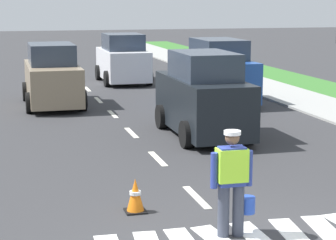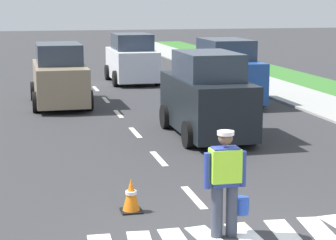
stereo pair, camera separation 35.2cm
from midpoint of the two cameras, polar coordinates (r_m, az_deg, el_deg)
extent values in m
plane|color=#333335|center=(29.54, -8.44, 3.60)|extent=(96.00, 96.00, 0.00)
cube|color=white|center=(10.01, 10.59, -10.54)|extent=(0.57, 1.93, 0.01)
cube|color=white|center=(10.26, 13.52, -10.12)|extent=(0.61, 1.93, 0.01)
cube|color=silver|center=(11.87, 1.72, -6.93)|extent=(0.14, 1.40, 0.01)
cube|color=silver|center=(14.66, -1.62, -3.49)|extent=(0.14, 1.40, 0.01)
cube|color=silver|center=(17.52, -3.87, -1.15)|extent=(0.14, 1.40, 0.01)
cube|color=silver|center=(20.42, -5.48, 0.53)|extent=(0.14, 1.40, 0.01)
cube|color=silver|center=(23.34, -6.69, 1.79)|extent=(0.14, 1.40, 0.01)
cube|color=silver|center=(26.29, -7.63, 2.76)|extent=(0.14, 1.40, 0.01)
cube|color=silver|center=(29.24, -8.38, 3.54)|extent=(0.14, 1.40, 0.01)
cube|color=silver|center=(32.20, -8.99, 4.18)|extent=(0.14, 1.40, 0.01)
cube|color=silver|center=(35.17, -9.50, 4.71)|extent=(0.14, 1.40, 0.01)
cube|color=silver|center=(38.15, -9.94, 5.15)|extent=(0.14, 1.40, 0.01)
cube|color=silver|center=(41.12, -10.31, 5.54)|extent=(0.14, 1.40, 0.01)
cube|color=silver|center=(44.10, -10.63, 5.86)|extent=(0.14, 1.40, 0.01)
cube|color=silver|center=(47.09, -10.91, 6.15)|extent=(0.14, 1.40, 0.01)
cube|color=silver|center=(50.07, -11.16, 6.41)|extent=(0.14, 1.40, 0.01)
cube|color=silver|center=(53.06, -11.38, 6.63)|extent=(0.14, 1.40, 0.01)
cube|color=silver|center=(56.05, -11.57, 6.83)|extent=(0.14, 1.40, 0.01)
cylinder|color=#383D4C|center=(9.87, 3.97, -8.18)|extent=(0.18, 0.18, 0.82)
cylinder|color=#383D4C|center=(9.95, 5.30, -8.06)|extent=(0.18, 0.18, 0.82)
cube|color=navy|center=(9.70, 4.70, -4.15)|extent=(0.40, 0.24, 0.60)
cube|color=#A5EA33|center=(9.70, 4.70, -4.03)|extent=(0.46, 0.29, 0.51)
cylinder|color=navy|center=(9.63, 3.11, -4.55)|extent=(0.11, 0.11, 0.55)
cylinder|color=navy|center=(9.81, 6.25, -4.32)|extent=(0.11, 0.11, 0.55)
sphere|color=brown|center=(9.60, 4.74, -1.61)|extent=(0.22, 0.22, 0.22)
cylinder|color=silver|center=(9.58, 4.75, -1.14)|extent=(0.26, 0.26, 0.06)
cylinder|color=#2347B7|center=(10.08, 6.08, -7.57)|extent=(0.26, 0.26, 0.26)
cube|color=black|center=(11.11, -3.85, -8.15)|extent=(0.36, 0.36, 0.03)
cone|color=orange|center=(11.02, -3.87, -6.68)|extent=(0.30, 0.30, 0.57)
cylinder|color=white|center=(11.01, -3.87, -6.54)|extent=(0.20, 0.20, 0.06)
cube|color=silver|center=(28.18, -4.43, 5.02)|extent=(1.78, 3.91, 1.27)
cube|color=#2D3847|center=(28.00, -4.42, 7.00)|extent=(1.56, 2.15, 0.70)
cylinder|color=black|center=(29.27, -6.60, 4.25)|extent=(0.22, 0.68, 0.68)
cylinder|color=black|center=(29.58, -3.11, 4.38)|extent=(0.22, 0.68, 0.68)
cylinder|color=black|center=(26.89, -5.85, 3.70)|extent=(0.22, 0.68, 0.68)
cylinder|color=black|center=(27.23, -2.07, 3.84)|extent=(0.22, 0.68, 0.68)
cube|color=black|center=(16.99, 2.54, 1.46)|extent=(1.61, 4.04, 1.38)
cube|color=#2D3847|center=(16.76, 2.68, 4.93)|extent=(1.42, 2.22, 0.70)
cylinder|color=black|center=(18.05, -1.15, 0.31)|extent=(0.22, 0.68, 0.68)
cylinder|color=black|center=(18.50, 3.81, 0.54)|extent=(0.22, 0.68, 0.68)
cylinder|color=black|center=(15.68, 1.01, -1.29)|extent=(0.22, 0.68, 0.68)
cylinder|color=black|center=(16.19, 6.64, -0.97)|extent=(0.22, 0.68, 0.68)
cube|color=#1E4799|center=(22.72, 3.98, 3.78)|extent=(1.68, 4.27, 1.37)
cube|color=#2D3847|center=(22.52, 4.10, 6.37)|extent=(1.48, 2.35, 0.70)
cylinder|color=black|center=(23.79, 0.97, 2.84)|extent=(0.22, 0.68, 0.68)
cylinder|color=black|center=(24.31, 4.88, 2.97)|extent=(0.22, 0.68, 0.68)
cylinder|color=black|center=(21.28, 2.91, 1.89)|extent=(0.22, 0.68, 0.68)
cylinder|color=black|center=(21.86, 7.22, 2.05)|extent=(0.22, 0.68, 0.68)
cube|color=gray|center=(22.29, -10.76, 3.33)|extent=(1.69, 4.26, 1.25)
cube|color=#2D3847|center=(22.30, -10.87, 5.84)|extent=(1.49, 2.34, 0.70)
cylinder|color=black|center=(21.14, -8.11, 1.74)|extent=(0.22, 0.68, 0.68)
cylinder|color=black|center=(21.01, -12.80, 1.52)|extent=(0.22, 0.68, 0.68)
cylinder|color=black|center=(23.73, -8.87, 2.69)|extent=(0.22, 0.68, 0.68)
cylinder|color=black|center=(23.62, -13.05, 2.51)|extent=(0.22, 0.68, 0.68)
camera|label=1|loc=(0.18, -90.75, -0.14)|focal=67.99mm
camera|label=2|loc=(0.18, 89.25, 0.14)|focal=67.99mm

